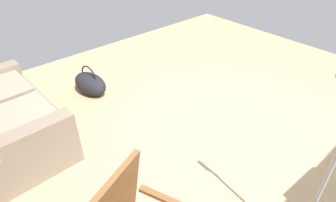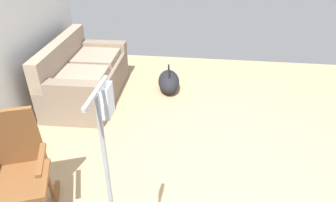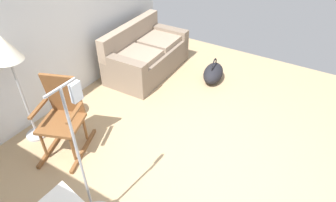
{
  "view_description": "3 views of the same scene",
  "coord_description": "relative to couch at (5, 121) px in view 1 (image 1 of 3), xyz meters",
  "views": [
    {
      "loc": [
        -1.45,
        2.22,
        2.24
      ],
      "look_at": [
        0.23,
        0.73,
        0.68
      ],
      "focal_mm": 30.46,
      "sensor_mm": 36.0,
      "label": 1
    },
    {
      "loc": [
        -2.25,
        0.26,
        2.28
      ],
      "look_at": [
        0.26,
        0.57,
        0.77
      ],
      "focal_mm": 32.5,
      "sensor_mm": 36.0,
      "label": 2
    },
    {
      "loc": [
        -2.25,
        -0.81,
        2.81
      ],
      "look_at": [
        -0.03,
        0.54,
        0.85
      ],
      "focal_mm": 31.09,
      "sensor_mm": 36.0,
      "label": 3
    }
  ],
  "objects": [
    {
      "name": "duffel_bag",
      "position": [
        0.33,
        -1.19,
        -0.15
      ],
      "size": [
        0.6,
        0.41,
        0.43
      ],
      "color": "black",
      "rests_on": "ground"
    },
    {
      "name": "couch",
      "position": [
        0.0,
        0.0,
        0.0
      ],
      "size": [
        1.62,
        0.89,
        0.85
      ],
      "color": "#7D6C5C",
      "rests_on": "ground"
    },
    {
      "name": "ground_plane",
      "position": [
        -1.53,
        -1.95,
        -0.31
      ],
      "size": [
        6.38,
        6.38,
        0.0
      ],
      "primitive_type": "plane",
      "color": "tan"
    }
  ]
}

